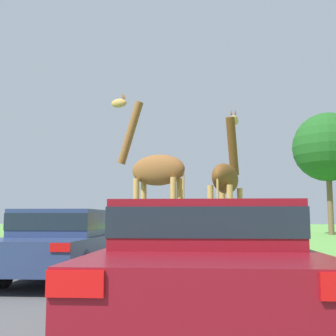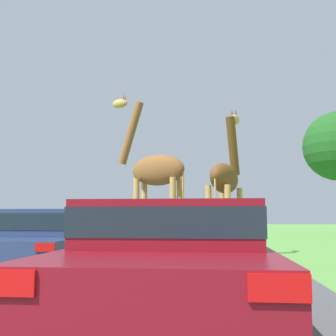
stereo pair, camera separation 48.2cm
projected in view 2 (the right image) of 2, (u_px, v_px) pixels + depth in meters
road at (195, 235)px, 29.59m from camera, size 6.55×120.00×0.00m
giraffe_near_road at (155, 176)px, 13.21m from camera, size 2.60×1.22×5.29m
giraffe_companion at (226, 181)px, 12.15m from camera, size 1.19×2.78×4.66m
car_lead_maroon at (174, 263)px, 4.31m from camera, size 1.85×4.09×1.36m
car_queue_right at (145, 226)px, 24.09m from camera, size 1.97×4.13×1.30m
car_queue_left at (56, 240)px, 8.67m from camera, size 1.71×4.57×1.36m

